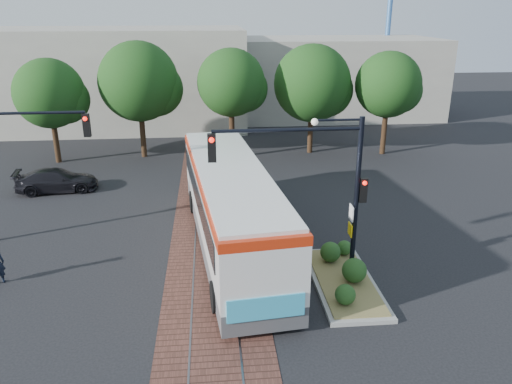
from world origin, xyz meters
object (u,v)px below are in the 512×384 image
Objects in this scene: signal_pole_main at (323,177)px; signal_pole_left at (7,155)px; city_bus at (231,203)px; traffic_island at (344,275)px; parked_car at (57,180)px.

signal_pole_main reaches higher than signal_pole_left.
city_bus is 2.22× the size of signal_pole_left.
city_bus is at bearing 131.98° from signal_pole_main.
signal_pole_left is (-13.19, 4.89, 3.54)m from traffic_island.
signal_pole_main is (3.02, -3.36, 2.20)m from city_bus.
signal_pole_left reaches higher than city_bus.
city_bus is 2.57× the size of traffic_island.
traffic_island is at bearing -5.36° from signal_pole_main.
signal_pole_left reaches higher than parked_car.
traffic_island is 0.87× the size of signal_pole_main.
parked_car is (-9.34, 7.71, -1.33)m from city_bus.
parked_car reaches higher than traffic_island.
traffic_island is at bearing -20.36° from signal_pole_left.
signal_pole_left reaches higher than traffic_island.
signal_pole_main is 13.14m from signal_pole_left.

